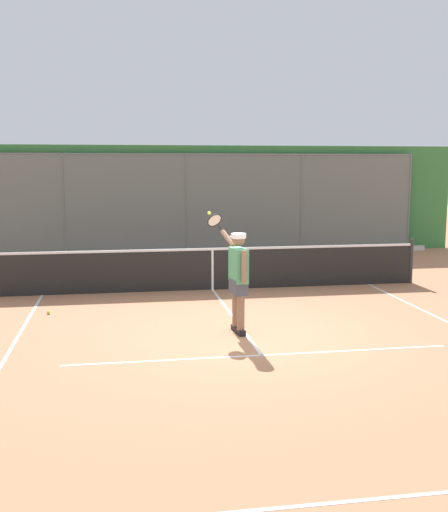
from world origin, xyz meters
TOP-DOWN VIEW (x-y plane):
  - ground_plane at (0.00, 0.00)m, footprint 60.00×60.00m
  - court_line_markings at (0.00, 1.42)m, footprint 7.61×9.11m
  - fence_backdrop at (-0.00, -10.01)m, footprint 17.90×1.37m
  - tennis_net at (0.00, -3.86)m, footprint 9.78×0.09m
  - tennis_player at (0.12, -0.18)m, footprint 0.59×1.38m
  - tennis_ball_near_baseline at (3.45, -2.06)m, footprint 0.07×0.07m

SIDE VIEW (x-z plane):
  - ground_plane at x=0.00m, z-range 0.00..0.00m
  - court_line_markings at x=0.00m, z-range 0.00..0.01m
  - tennis_ball_near_baseline at x=3.45m, z-range 0.00..0.07m
  - tennis_net at x=0.00m, z-range -0.04..1.03m
  - tennis_player at x=0.12m, z-range 0.01..2.01m
  - fence_backdrop at x=0.00m, z-range -0.01..3.42m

